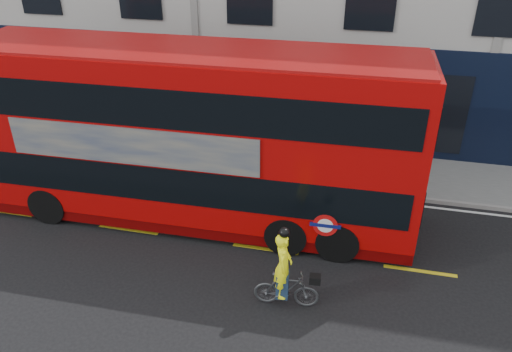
% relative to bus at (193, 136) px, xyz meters
% --- Properties ---
extents(ground, '(120.00, 120.00, 0.00)m').
position_rel_bus_xyz_m(ground, '(-1.67, -2.71, -2.55)').
color(ground, black).
rests_on(ground, ground).
extents(pavement, '(60.00, 3.00, 0.12)m').
position_rel_bus_xyz_m(pavement, '(-1.67, 3.79, -2.49)').
color(pavement, gray).
rests_on(pavement, ground).
extents(kerb, '(60.00, 0.12, 0.13)m').
position_rel_bus_xyz_m(kerb, '(-1.67, 2.29, -2.49)').
color(kerb, gray).
rests_on(kerb, ground).
extents(road_edge_line, '(58.00, 0.10, 0.01)m').
position_rel_bus_xyz_m(road_edge_line, '(-1.67, 1.99, -2.55)').
color(road_edge_line, silver).
rests_on(road_edge_line, ground).
extents(lane_dashes, '(58.00, 0.12, 0.01)m').
position_rel_bus_xyz_m(lane_dashes, '(-1.67, -1.21, -2.55)').
color(lane_dashes, gold).
rests_on(lane_dashes, ground).
extents(bus, '(12.39, 3.01, 4.98)m').
position_rel_bus_xyz_m(bus, '(0.00, 0.00, 0.00)').
color(bus, '#AE0706').
rests_on(bus, ground).
extents(cyclist, '(1.53, 0.62, 2.13)m').
position_rel_bus_xyz_m(cyclist, '(3.20, -3.16, -1.82)').
color(cyclist, '#47494C').
rests_on(cyclist, ground).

